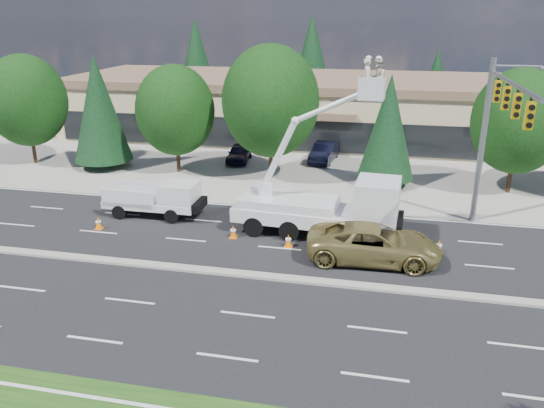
% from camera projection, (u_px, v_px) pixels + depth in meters
% --- Properties ---
extents(ground, '(140.00, 140.00, 0.00)m').
position_uv_depth(ground, '(265.00, 277.00, 23.72)').
color(ground, black).
rests_on(ground, ground).
extents(concrete_apron, '(140.00, 22.00, 0.01)m').
position_uv_depth(concrete_apron, '(321.00, 162.00, 42.12)').
color(concrete_apron, gray).
rests_on(concrete_apron, ground).
extents(road_median, '(120.00, 0.55, 0.12)m').
position_uv_depth(road_median, '(265.00, 276.00, 23.70)').
color(road_median, gray).
rests_on(road_median, ground).
extents(strip_mall, '(50.40, 15.40, 5.50)m').
position_uv_depth(strip_mall, '(335.00, 106.00, 50.33)').
color(strip_mall, tan).
rests_on(strip_mall, ground).
extents(tree_front_a, '(6.04, 6.04, 8.37)m').
position_uv_depth(tree_front_a, '(26.00, 101.00, 40.18)').
color(tree_front_a, '#332114').
rests_on(tree_front_a, ground).
extents(tree_front_b, '(4.30, 4.30, 8.48)m').
position_uv_depth(tree_front_b, '(99.00, 108.00, 39.12)').
color(tree_front_b, '#332114').
rests_on(tree_front_b, ground).
extents(tree_front_c, '(5.66, 5.66, 7.85)m').
position_uv_depth(tree_front_c, '(175.00, 110.00, 37.93)').
color(tree_front_c, '#332114').
rests_on(tree_front_c, ground).
extents(tree_front_d, '(6.72, 6.72, 9.32)m').
position_uv_depth(tree_front_d, '(271.00, 101.00, 36.26)').
color(tree_front_d, '#332114').
rests_on(tree_front_d, ground).
extents(tree_front_e, '(3.80, 3.80, 7.50)m').
position_uv_depth(tree_front_e, '(388.00, 127.00, 35.17)').
color(tree_front_e, '#332114').
rests_on(tree_front_e, ground).
extents(tree_front_f, '(5.82, 5.82, 8.07)m').
position_uv_depth(tree_front_f, '(519.00, 121.00, 33.36)').
color(tree_front_f, '#332114').
rests_on(tree_front_f, ground).
extents(tree_back_a, '(5.38, 5.38, 10.60)m').
position_uv_depth(tree_back_a, '(197.00, 61.00, 63.96)').
color(tree_back_a, '#332114').
rests_on(tree_back_a, ground).
extents(tree_back_b, '(5.65, 5.65, 11.14)m').
position_uv_depth(tree_back_b, '(312.00, 61.00, 61.11)').
color(tree_back_b, '#332114').
rests_on(tree_back_b, ground).
extents(tree_back_c, '(3.82, 3.82, 7.54)m').
position_uv_depth(tree_back_c, '(436.00, 81.00, 59.02)').
color(tree_back_c, '#332114').
rests_on(tree_back_c, ground).
extents(signal_mast, '(2.76, 10.16, 9.00)m').
position_uv_depth(signal_mast, '(494.00, 123.00, 26.18)').
color(signal_mast, gray).
rests_on(signal_mast, ground).
extents(utility_pickup, '(5.45, 2.20, 2.09)m').
position_uv_depth(utility_pickup, '(159.00, 202.00, 30.66)').
color(utility_pickup, silver).
rests_on(utility_pickup, ground).
extents(bucket_truck, '(8.75, 3.30, 9.29)m').
position_uv_depth(bucket_truck, '(330.00, 200.00, 27.51)').
color(bucket_truck, silver).
rests_on(bucket_truck, ground).
extents(traffic_cone_a, '(0.40, 0.40, 0.70)m').
position_uv_depth(traffic_cone_a, '(98.00, 223.00, 28.95)').
color(traffic_cone_a, orange).
rests_on(traffic_cone_a, ground).
extents(traffic_cone_b, '(0.40, 0.40, 0.70)m').
position_uv_depth(traffic_cone_b, '(233.00, 232.00, 27.81)').
color(traffic_cone_b, orange).
rests_on(traffic_cone_b, ground).
extents(traffic_cone_c, '(0.40, 0.40, 0.70)m').
position_uv_depth(traffic_cone_c, '(288.00, 241.00, 26.70)').
color(traffic_cone_c, orange).
rests_on(traffic_cone_c, ground).
extents(traffic_cone_d, '(0.40, 0.40, 0.70)m').
position_uv_depth(traffic_cone_d, '(439.00, 247.00, 26.02)').
color(traffic_cone_d, orange).
rests_on(traffic_cone_d, ground).
extents(minivan, '(6.41, 3.13, 1.75)m').
position_uv_depth(minivan, '(374.00, 243.00, 25.09)').
color(minivan, '#9C8A4B').
rests_on(minivan, ground).
extents(parked_car_west, '(2.00, 4.19, 1.38)m').
position_uv_depth(parked_car_west, '(239.00, 153.00, 42.03)').
color(parked_car_west, black).
rests_on(parked_car_west, ground).
extents(parked_car_east, '(2.12, 4.75, 1.51)m').
position_uv_depth(parked_car_east, '(324.00, 152.00, 42.07)').
color(parked_car_east, black).
rests_on(parked_car_east, ground).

